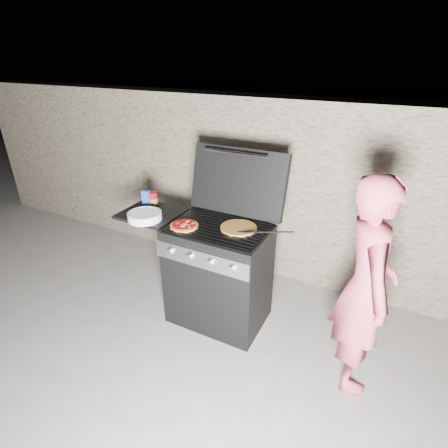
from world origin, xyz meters
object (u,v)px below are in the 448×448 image
at_px(sauce_jar, 153,199).
at_px(pizza_topped, 184,225).
at_px(person, 365,288).
at_px(gas_grill, 194,267).

bearing_deg(sauce_jar, pizza_topped, -27.22).
height_order(pizza_topped, sauce_jar, sauce_jar).
bearing_deg(person, gas_grill, 65.96).
distance_m(gas_grill, sauce_jar, 0.72).
height_order(gas_grill, sauce_jar, sauce_jar).
distance_m(pizza_topped, person, 1.40).
xyz_separation_m(pizza_topped, person, (1.39, 0.01, -0.15)).
distance_m(gas_grill, person, 1.44).
relative_size(pizza_topped, person, 0.14).
relative_size(sauce_jar, person, 0.08).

